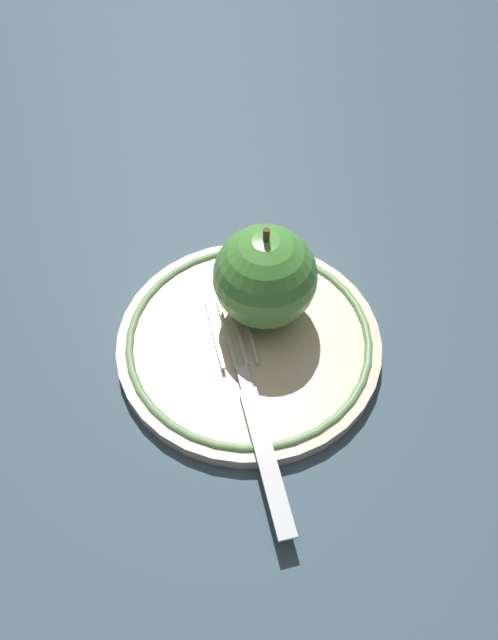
{
  "coord_description": "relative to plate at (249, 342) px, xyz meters",
  "views": [
    {
      "loc": [
        0.22,
        -0.2,
        0.38
      ],
      "look_at": [
        0.02,
        -0.02,
        0.03
      ],
      "focal_mm": 35.0,
      "sensor_mm": 36.0,
      "label": 1
    }
  ],
  "objects": [
    {
      "name": "ground_plane",
      "position": [
        -0.02,
        0.02,
        -0.01
      ],
      "size": [
        2.0,
        2.0,
        0.0
      ],
      "primitive_type": "plane",
      "color": "#374F5D"
    },
    {
      "name": "plate",
      "position": [
        0.0,
        0.0,
        0.0
      ],
      "size": [
        0.19,
        0.19,
        0.01
      ],
      "color": "beige",
      "rests_on": "ground_plane"
    },
    {
      "name": "apple_red_whole",
      "position": [
        -0.01,
        0.03,
        0.04
      ],
      "size": [
        0.07,
        0.07,
        0.08
      ],
      "color": "#4E973E",
      "rests_on": "plate"
    },
    {
      "name": "fork",
      "position": [
        0.05,
        -0.04,
        0.01
      ],
      "size": [
        0.18,
        0.11,
        0.0
      ],
      "rotation": [
        0.0,
        0.0,
        2.64
      ],
      "color": "silver",
      "rests_on": "plate"
    }
  ]
}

